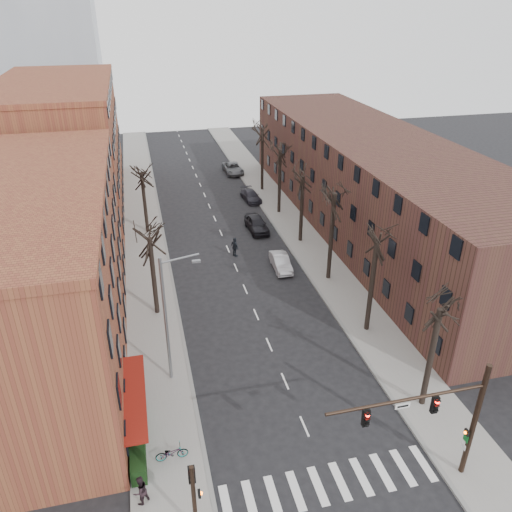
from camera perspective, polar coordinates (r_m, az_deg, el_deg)
ground at (r=28.56m, az=8.36°, el=-24.34°), size 160.00×160.00×0.00m
sidewalk_left at (r=55.71m, az=-12.72°, el=3.11°), size 4.00×90.00×0.15m
sidewalk_right at (r=57.91m, az=3.28°, el=4.71°), size 4.00×90.00×0.15m
building_left_near at (r=36.04m, az=-25.15°, el=-2.36°), size 12.00×26.00×12.00m
building_left_far at (r=62.55m, az=-21.17°, el=11.36°), size 12.00×28.00×14.00m
building_right at (r=54.68m, az=13.09°, el=8.16°), size 12.00×50.00×10.00m
awning_left at (r=31.41m, az=-13.15°, el=-18.79°), size 1.20×7.00×0.15m
hedge at (r=30.25m, az=-13.42°, el=-19.29°), size 0.80×6.00×1.00m
tree_right_a at (r=33.72m, az=18.37°, el=-15.78°), size 5.20×5.20×10.00m
tree_right_b at (r=39.02m, az=12.47°, el=-8.26°), size 5.20×5.20×10.80m
tree_right_c at (r=45.12m, az=8.23°, el=-2.59°), size 5.20×5.20×11.60m
tree_right_d at (r=51.75m, az=5.06°, el=1.69°), size 5.20×5.20×10.00m
tree_right_e at (r=58.71m, az=2.63°, el=4.97°), size 5.20×5.20×10.80m
tree_right_f at (r=65.92m, az=0.70°, el=7.54°), size 5.20×5.20×11.60m
tree_left_a at (r=40.72m, az=-11.18°, el=-6.45°), size 5.20×5.20×9.50m
tree_left_b at (r=54.82m, az=-12.25°, el=2.67°), size 5.20×5.20×9.50m
signal_mast_arm at (r=26.89m, az=21.21°, el=-16.68°), size 8.14×0.30×7.20m
signal_pole_left at (r=24.82m, az=-7.13°, el=-25.35°), size 0.47×0.44×4.40m
streetlight at (r=31.29m, az=-10.01°, el=-6.65°), size 2.45×0.22×9.03m
silver_sedan at (r=46.05m, az=2.85°, el=-0.72°), size 1.56×4.09×1.33m
parked_car_near at (r=53.67m, az=0.07°, el=3.71°), size 2.09×4.78×1.60m
parked_car_mid at (r=62.09m, az=-0.60°, el=6.89°), size 2.18×4.49×1.26m
parked_car_far at (r=72.55m, az=-2.66°, el=9.97°), size 2.56×5.23×1.43m
pedestrian_b at (r=27.40m, az=-13.08°, el=-24.65°), size 1.03×1.00×1.68m
pedestrian_crossing at (r=48.15m, az=-2.43°, el=1.02°), size 0.88×1.24×1.96m
bicycle at (r=29.11m, az=-9.61°, el=-21.28°), size 1.77×0.64×0.92m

